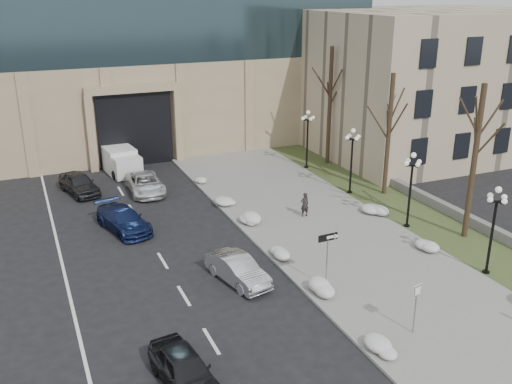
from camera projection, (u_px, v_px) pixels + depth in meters
sidewalk at (326, 230)px, 34.23m from camera, size 9.00×40.00×0.12m
curb at (257, 242)px, 32.56m from camera, size 0.30×40.00×0.14m
grass_strip at (414, 214)px, 36.63m from camera, size 4.00×40.00×0.10m
stone_wall at (420, 196)px, 39.00m from camera, size 0.50×30.00×0.70m
classical_building at (431, 79)px, 51.13m from camera, size 22.00×18.12×12.00m
car_a at (185, 370)px, 20.75m from camera, size 2.17×4.28×1.40m
car_b at (238, 270)px, 28.16m from camera, size 2.32×4.30×1.35m
car_c at (123, 220)px, 34.15m from camera, size 3.10×5.11×1.38m
car_d at (145, 184)px, 40.42m from camera, size 2.32×4.89×1.35m
car_e at (79, 183)px, 40.22m from camera, size 2.81×4.69×1.50m
pedestrian at (305, 205)px, 35.91m from camera, size 0.59×0.40×1.57m
box_truck at (118, 159)px, 45.33m from camera, size 2.78×6.35×1.95m
one_way_sign at (331, 243)px, 26.96m from camera, size 1.09×0.30×2.92m
keep_sign at (416, 299)px, 23.47m from camera, size 0.50×0.18×2.38m
snow_clump_b at (379, 347)px, 22.73m from camera, size 1.10×1.60×0.36m
snow_clump_c at (326, 292)px, 26.87m from camera, size 1.10×1.60×0.36m
snow_clump_d at (282, 255)px, 30.57m from camera, size 1.10×1.60×0.36m
snow_clump_e at (250, 221)px, 34.90m from camera, size 1.10×1.60×0.36m
snow_clump_f at (224, 201)px, 38.24m from camera, size 1.10×1.60×0.36m
snow_clump_g at (203, 179)px, 42.60m from camera, size 1.10×1.60×0.36m
snow_clump_i at (433, 248)px, 31.33m from camera, size 1.10×1.60×0.36m
snow_clump_j at (374, 212)px, 36.29m from camera, size 1.10×1.60×0.36m
lamppost_a at (494, 219)px, 28.06m from camera, size 1.18×1.18×4.76m
lamppost_b at (411, 180)px, 33.68m from camera, size 1.18×1.18×4.76m
lamppost_c at (352, 152)px, 39.30m from camera, size 1.18×1.18×4.76m
lamppost_d at (308, 131)px, 44.92m from camera, size 1.18×1.18×4.76m
tree_near at (477, 141)px, 31.39m from camera, size 3.20×3.20×9.00m
tree_mid at (390, 118)px, 38.42m from camera, size 3.20×3.20×8.50m
tree_far at (330, 90)px, 45.11m from camera, size 3.20×3.20×9.50m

